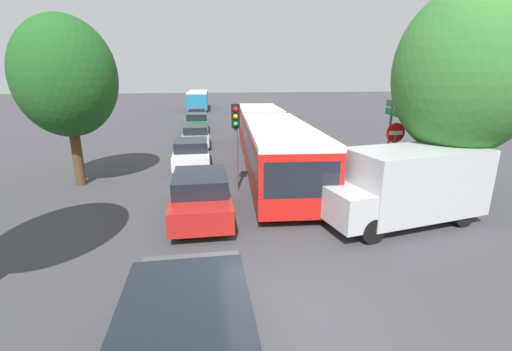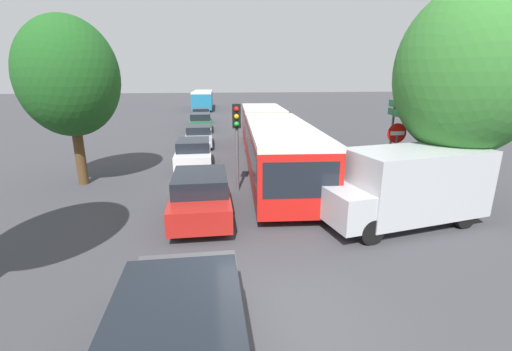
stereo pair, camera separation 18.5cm
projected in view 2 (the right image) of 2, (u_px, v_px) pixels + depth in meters
The scene contains 15 objects.
ground_plane at pixel (288, 324), 6.28m from camera, with size 200.00×200.00×0.00m, color #3D3D42.
articulated_bus at pixel (271, 136), 17.73m from camera, with size 3.78×16.88×2.49m.
city_bus_rear at pixel (203, 99), 48.85m from camera, with size 2.93×11.68×2.50m.
queued_car_graphite at pixel (180, 345), 4.74m from camera, with size 1.89×4.42×1.53m.
queued_car_red at pixel (201, 194), 10.95m from camera, with size 1.80×4.22×1.46m.
queued_car_white at pixel (194, 153), 17.14m from camera, with size 1.71×4.01×1.39m.
queued_car_silver at pixel (199, 136), 22.40m from camera, with size 1.66×3.89×1.35m.
queued_car_green at pixel (201, 122), 28.93m from camera, with size 1.80×4.22×1.46m.
queued_car_blue at pixel (201, 115), 34.45m from camera, with size 1.72×4.02×1.40m.
white_van at pixel (408, 185), 10.29m from camera, with size 5.27×2.83×2.31m.
traffic_light at pixel (237, 128), 12.98m from camera, with size 0.35×0.38×3.40m.
no_entry_sign at pixel (395, 150), 12.16m from camera, with size 0.70×0.08×2.82m.
direction_sign_post at pixel (393, 122), 14.29m from camera, with size 0.32×1.39×3.60m.
tree_left_mid at pixel (69, 78), 13.35m from camera, with size 3.81×3.81×6.67m.
tree_right_near at pixel (469, 77), 10.74m from camera, with size 4.44×4.44×7.14m.
Camera 2 is at (-1.33, -5.15, 4.35)m, focal length 24.00 mm.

